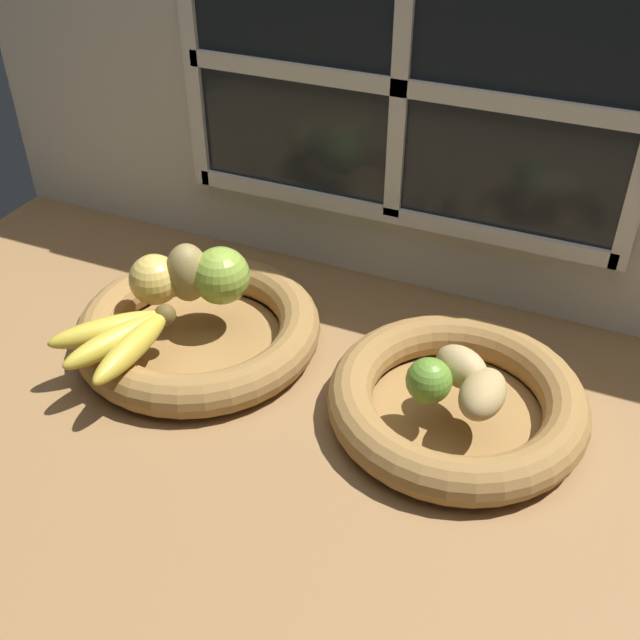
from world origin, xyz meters
The scene contains 11 objects.
ground_plane centered at (0.00, 0.00, -1.50)cm, with size 140.00×90.00×3.00cm, color olive.
back_wall centered at (0.00, 29.77, 27.88)cm, with size 140.00×4.60×55.00cm.
fruit_bowl_left centered at (-18.71, 2.17, 2.63)cm, with size 33.62×33.62×5.61cm.
fruit_bowl_right centered at (17.81, 2.17, 2.63)cm, with size 31.82×31.82×5.61cm.
apple_golden_left centered at (-24.99, 2.27, 9.10)cm, with size 6.98×6.98×6.98cm, color #DBB756.
apple_green_back centered at (-16.84, 6.09, 9.58)cm, with size 7.94×7.94×7.94cm, color #8CAD3D.
pear_brown centered at (-21.12, 4.56, 9.87)cm, with size 6.02×5.85×8.52cm, color olive.
banana_bunch_front centered at (-23.23, -8.42, 7.25)cm, with size 12.80×16.50×3.27cm.
potato_small centered at (21.22, -1.24, 7.90)cm, with size 8.14×5.13×4.58cm, color tan.
potato_large centered at (17.81, 2.17, 8.07)cm, with size 7.09×4.66×4.92cm, color tan.
lime_near centered at (15.06, -1.96, 8.33)cm, with size 5.43×5.43×5.43cm, color olive.
Camera 1 is at (30.28, -67.83, 65.85)cm, focal length 42.79 mm.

